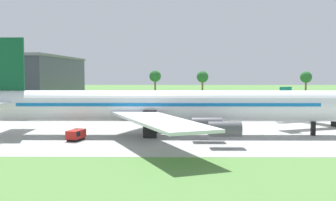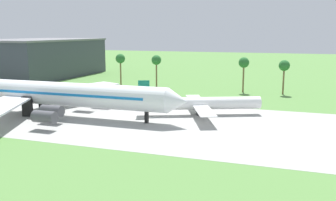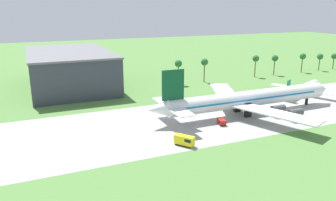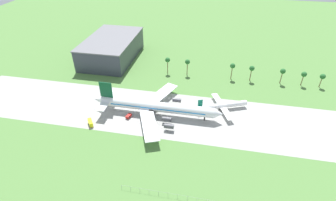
% 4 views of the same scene
% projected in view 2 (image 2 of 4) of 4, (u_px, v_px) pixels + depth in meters
% --- Properties ---
extents(ground_plane, '(600.00, 600.00, 0.00)m').
position_uv_depth(ground_plane, '(188.00, 124.00, 84.28)').
color(ground_plane, '#517F3D').
extents(taxiway_strip, '(320.00, 44.00, 0.02)m').
position_uv_depth(taxiway_strip, '(188.00, 124.00, 84.28)').
color(taxiway_strip, '#9E9E99').
rests_on(taxiway_strip, ground_plane).
extents(jet_airliner, '(76.41, 58.42, 18.23)m').
position_uv_depth(jet_airliner, '(41.00, 93.00, 93.69)').
color(jet_airliner, white).
rests_on(jet_airliner, ground_plane).
extents(regional_aircraft, '(29.58, 26.98, 8.86)m').
position_uv_depth(regional_aircraft, '(199.00, 103.00, 93.41)').
color(regional_aircraft, white).
rests_on(regional_aircraft, ground_plane).
extents(terminal_building, '(36.72, 61.20, 17.22)m').
position_uv_depth(terminal_building, '(40.00, 58.00, 173.30)').
color(terminal_building, '#333842').
rests_on(terminal_building, ground_plane).
extents(palm_tree_row, '(109.31, 3.60, 12.34)m').
position_uv_depth(palm_tree_row, '(276.00, 66.00, 123.85)').
color(palm_tree_row, brown).
rests_on(palm_tree_row, ground_plane).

